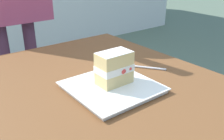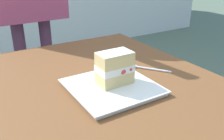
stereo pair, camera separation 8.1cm
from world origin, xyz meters
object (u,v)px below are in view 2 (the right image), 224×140
Objects in this scene: patio_table at (58,119)px; cake_slice at (115,68)px; dessert_fork at (146,68)px; dessert_plate at (112,87)px.

patio_table is 9.85× the size of cake_slice.
cake_slice reaches higher than dessert_fork.
dessert_plate is 0.22m from dessert_fork.
dessert_fork reaches higher than patio_table.
patio_table is at bearing -26.82° from dessert_plate.
dessert_fork is (-0.19, -0.06, -0.07)m from cake_slice.
dessert_plate reaches higher than patio_table.
patio_table is 4.17× the size of dessert_plate.
dessert_fork is at bearing -160.85° from cake_slice.
patio_table is 0.38m from dessert_fork.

